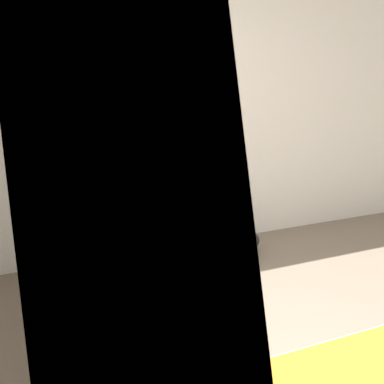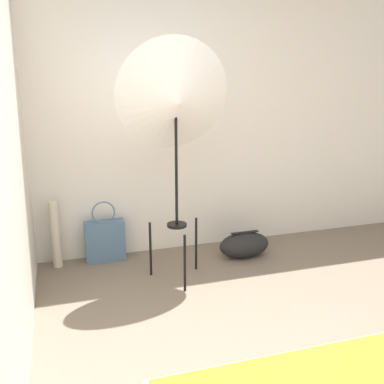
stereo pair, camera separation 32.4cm
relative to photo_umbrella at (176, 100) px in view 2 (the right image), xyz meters
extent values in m
cube|color=silver|center=(0.21, 0.64, -0.13)|extent=(8.00, 0.05, 2.60)
cube|color=silver|center=(-1.13, -0.71, -0.13)|extent=(0.05, 8.00, 2.60)
cube|color=orange|center=(0.32, -1.89, -1.03)|extent=(1.77, 0.47, 0.04)
cylinder|color=black|center=(0.00, -0.23, -1.20)|extent=(0.02, 0.02, 0.46)
cylinder|color=black|center=(-0.20, 0.11, -1.20)|extent=(0.02, 0.02, 0.46)
cylinder|color=black|center=(0.20, 0.11, -1.20)|extent=(0.02, 0.02, 0.46)
cylinder|color=black|center=(0.00, 0.00, -0.97)|extent=(0.16, 0.16, 0.02)
cylinder|color=black|center=(0.00, 0.00, -0.48)|extent=(0.02, 0.02, 0.98)
cone|color=white|center=(0.00, 0.00, 0.01)|extent=(0.87, 0.41, 0.89)
cube|color=slate|center=(-0.52, 0.51, -1.25)|extent=(0.34, 0.10, 0.37)
torus|color=slate|center=(-0.52, 0.51, -0.98)|extent=(0.20, 0.01, 0.20)
ellipsoid|color=black|center=(0.68, 0.22, -1.31)|extent=(0.46, 0.23, 0.23)
cube|color=black|center=(0.68, 0.22, -1.19)|extent=(0.26, 0.04, 0.01)
cylinder|color=beige|center=(-0.93, 0.51, -1.14)|extent=(0.08, 0.08, 0.59)
camera|label=1|loc=(-1.15, -3.11, 0.27)|focal=42.00mm
camera|label=2|loc=(-0.85, -3.22, 0.27)|focal=42.00mm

